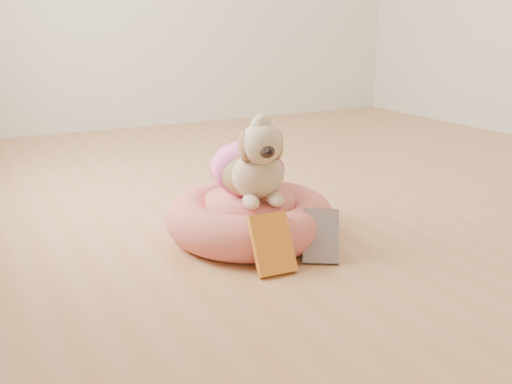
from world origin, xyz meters
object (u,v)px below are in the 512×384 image
dog (251,152)px  book_white (321,236)px  pet_bed (250,218)px  book_yellow (272,244)px

dog → book_white: size_ratio=2.39×
pet_bed → book_yellow: bearing=-104.0°
book_white → dog: bearing=141.2°
book_yellow → pet_bed: bearing=79.9°
book_yellow → book_white: 0.20m
dog → book_yellow: 0.42m
dog → book_yellow: dog is taller
book_yellow → book_white: size_ratio=1.07×
dog → pet_bed: bearing=-122.8°
pet_bed → book_white: size_ratio=3.36×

